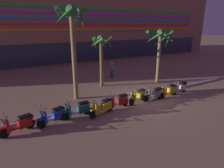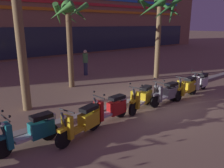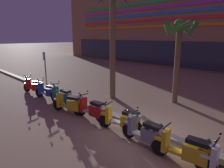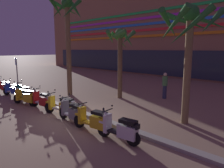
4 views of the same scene
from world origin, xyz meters
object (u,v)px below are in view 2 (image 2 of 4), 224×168
scooter_white_mid_centre (200,82)px  pedestrian_strolling_near_curb (85,62)px  palm_tree_mid_walkway (69,22)px  scooter_yellow_mid_rear (142,98)px  scooter_yellow_last_in_row (187,87)px  scooter_grey_gap_after_mid (167,93)px  scooter_yellow_far_back (83,122)px  scooter_teal_lead_nearest (32,131)px  palm_tree_near_sign (159,16)px  scooter_red_second_in_line (111,109)px

scooter_white_mid_centre → pedestrian_strolling_near_curb: size_ratio=1.06×
palm_tree_mid_walkway → scooter_yellow_mid_rear: bearing=-83.1°
scooter_yellow_last_in_row → palm_tree_mid_walkway: 6.55m
scooter_grey_gap_after_mid → scooter_yellow_last_in_row: bearing=-0.9°
scooter_yellow_far_back → palm_tree_mid_walkway: size_ratio=0.40×
scooter_yellow_far_back → pedestrian_strolling_near_curb: (4.61, 7.02, 0.42)m
pedestrian_strolling_near_curb → scooter_grey_gap_after_mid: bearing=-92.8°
scooter_teal_lead_nearest → scooter_yellow_far_back: bearing=-16.1°
palm_tree_mid_walkway → palm_tree_near_sign: (5.20, -1.46, 0.41)m
scooter_yellow_far_back → palm_tree_near_sign: (7.69, 3.64, 3.30)m
scooter_grey_gap_after_mid → pedestrian_strolling_near_curb: pedestrian_strolling_near_curb is taller
scooter_grey_gap_after_mid → scooter_yellow_last_in_row: 1.45m
scooter_teal_lead_nearest → scooter_grey_gap_after_mid: (5.66, -0.18, 0.00)m
scooter_teal_lead_nearest → scooter_white_mid_centre: size_ratio=1.03×
scooter_teal_lead_nearest → scooter_white_mid_centre: same height
scooter_yellow_far_back → pedestrian_strolling_near_curb: size_ratio=1.06×
scooter_yellow_last_in_row → scooter_white_mid_centre: size_ratio=1.02×
scooter_grey_gap_after_mid → palm_tree_mid_walkway: size_ratio=0.40×
scooter_teal_lead_nearest → palm_tree_mid_walkway: (3.86, 4.70, 2.89)m
scooter_red_second_in_line → scooter_yellow_last_in_row: bearing=-1.4°
scooter_yellow_last_in_row → palm_tree_near_sign: bearing=60.5°
scooter_white_mid_centre → scooter_teal_lead_nearest: bearing=179.3°
scooter_grey_gap_after_mid → pedestrian_strolling_near_curb: 6.83m
scooter_red_second_in_line → palm_tree_mid_walkway: palm_tree_mid_walkway is taller
palm_tree_mid_walkway → pedestrian_strolling_near_curb: size_ratio=2.65×
scooter_grey_gap_after_mid → scooter_yellow_last_in_row: scooter_grey_gap_after_mid is taller
scooter_teal_lead_nearest → palm_tree_near_sign: (9.06, 3.24, 3.30)m
scooter_red_second_in_line → palm_tree_near_sign: size_ratio=0.36×
scooter_white_mid_centre → palm_tree_near_sign: (0.61, 3.35, 3.30)m
palm_tree_near_sign → scooter_yellow_mid_rear: bearing=-145.6°
scooter_red_second_in_line → scooter_yellow_mid_rear: bearing=5.1°
scooter_yellow_mid_rear → scooter_red_second_in_line: bearing=-174.9°
scooter_yellow_far_back → scooter_yellow_mid_rear: size_ratio=1.00×
scooter_yellow_far_back → scooter_teal_lead_nearest: bearing=163.9°
scooter_teal_lead_nearest → scooter_yellow_last_in_row: size_ratio=1.02×
pedestrian_strolling_near_curb → scooter_red_second_in_line: bearing=-116.0°
scooter_teal_lead_nearest → palm_tree_near_sign: bearing=19.7°
scooter_red_second_in_line → scooter_white_mid_centre: size_ratio=0.99×
palm_tree_mid_walkway → palm_tree_near_sign: size_ratio=0.90×
scooter_yellow_far_back → scooter_yellow_mid_rear: (3.05, 0.46, -0.00)m
scooter_red_second_in_line → palm_tree_mid_walkway: bearing=76.6°
palm_tree_mid_walkway → scooter_white_mid_centre: bearing=-46.4°
scooter_grey_gap_after_mid → palm_tree_near_sign: palm_tree_near_sign is taller
scooter_red_second_in_line → pedestrian_strolling_near_curb: 7.49m
scooter_yellow_mid_rear → palm_tree_mid_walkway: palm_tree_mid_walkway is taller
scooter_yellow_mid_rear → scooter_yellow_last_in_row: scooter_yellow_mid_rear is taller
scooter_white_mid_centre → palm_tree_mid_walkway: bearing=133.6°
palm_tree_mid_walkway → pedestrian_strolling_near_curb: 3.79m
scooter_yellow_mid_rear → scooter_grey_gap_after_mid: size_ratio=1.01×
scooter_yellow_last_in_row → palm_tree_mid_walkway: (-3.25, 4.90, 2.89)m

